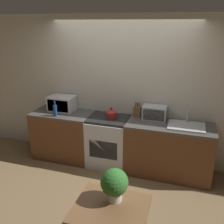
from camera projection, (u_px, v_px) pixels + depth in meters
ground_plane at (104, 188)px, 3.91m from camera, size 16.00×16.00×0.00m
wall_back at (123, 91)px, 4.44m from camera, size 10.00×0.06×2.60m
counter_left_run at (64, 135)px, 4.72m from camera, size 1.10×0.62×0.90m
counter_right_run at (168, 150)px, 4.17m from camera, size 1.41×0.62×0.90m
stove_range at (109, 141)px, 4.46m from camera, size 0.69×0.62×0.90m
kettle at (111, 113)px, 4.29m from camera, size 0.19×0.19×0.18m
microwave at (62, 103)px, 4.64m from camera, size 0.47×0.35×0.27m
bottle at (55, 110)px, 4.36m from camera, size 0.07×0.07×0.28m
knife_block at (137, 111)px, 4.35m from camera, size 0.12×0.09×0.25m
toaster_oven at (155, 113)px, 4.20m from camera, size 0.40×0.25×0.24m
sink_basin at (186, 126)px, 3.95m from camera, size 0.57×0.43×0.24m
dining_table at (110, 219)px, 2.44m from camera, size 0.71×0.61×0.78m
potted_plant at (114, 183)px, 2.44m from camera, size 0.28×0.28×0.34m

